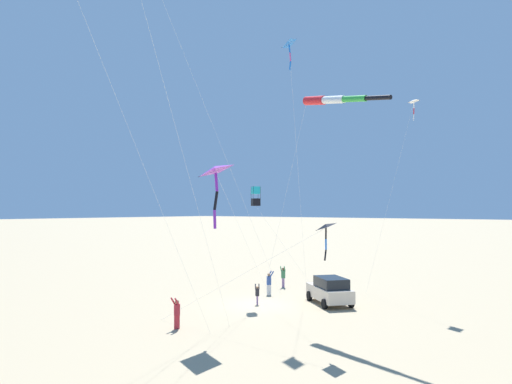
# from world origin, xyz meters

# --- Properties ---
(ground_plane) EXTENTS (600.00, 600.00, 0.00)m
(ground_plane) POSITION_xyz_m (0.00, 0.00, 0.00)
(ground_plane) COLOR tan
(parked_car) EXTENTS (4.12, 4.52, 1.85)m
(parked_car) POSITION_xyz_m (2.98, -3.82, 0.95)
(parked_car) COLOR beige
(parked_car) RESTS_ON ground_plane
(cooler_box) EXTENTS (0.62, 0.42, 0.42)m
(cooler_box) POSITION_xyz_m (5.95, -2.98, 0.21)
(cooler_box) COLOR black
(cooler_box) RESTS_ON ground_plane
(person_adult_flyer) EXTENTS (0.63, 0.55, 1.79)m
(person_adult_flyer) POSITION_xyz_m (3.21, 1.53, 0.98)
(person_adult_flyer) COLOR silver
(person_adult_flyer) RESTS_ON ground_plane
(person_child_green_jacket) EXTENTS (0.49, 0.48, 1.38)m
(person_child_green_jacket) POSITION_xyz_m (-0.19, -0.03, 0.75)
(person_child_green_jacket) COLOR #8E6B9E
(person_child_green_jacket) RESTS_ON ground_plane
(person_child_grey_jacket) EXTENTS (0.62, 0.54, 1.77)m
(person_child_grey_jacket) POSITION_xyz_m (6.74, 2.69, 0.97)
(person_child_grey_jacket) COLOR #8E6B9E
(person_child_grey_jacket) RESTS_ON ground_plane
(person_bystander_far) EXTENTS (0.51, 0.40, 1.71)m
(person_bystander_far) POSITION_xyz_m (-7.96, -0.60, 0.93)
(person_bystander_far) COLOR #B72833
(person_bystander_far) RESTS_ON ground_plane
(kite_delta_green_low_center) EXTENTS (8.24, 4.15, 17.06)m
(kite_delta_green_low_center) POSITION_xyz_m (-1.54, -3.57, 16.66)
(kite_delta_green_low_center) COLOR blue
(kite_delta_green_low_center) RESTS_ON ground_plane
(kite_box_yellow_midlevel) EXTENTS (6.99, 1.17, 8.05)m
(kite_box_yellow_midlevel) POSITION_xyz_m (0.40, 0.58, 7.36)
(kite_box_yellow_midlevel) COLOR #1EB7C6
(kite_box_yellow_midlevel) RESTS_ON ground_plane
(kite_delta_small_distant) EXTENTS (1.52, 4.75, 14.24)m
(kite_delta_small_distant) POSITION_xyz_m (7.35, -8.14, 13.99)
(kite_delta_small_distant) COLOR white
(kite_delta_small_distant) RESTS_ON ground_plane
(kite_windsock_teal_far_right) EXTENTS (3.03, 10.66, 13.63)m
(kite_windsock_teal_far_right) POSITION_xyz_m (-0.93, -6.24, 12.95)
(kite_windsock_teal_far_right) COLOR red
(kite_windsock_teal_far_right) RESTS_ON ground_plane
(kite_delta_striped_overhead) EXTENTS (11.81, 5.55, 8.94)m
(kite_delta_striped_overhead) POSITION_xyz_m (-7.51, -2.97, 8.45)
(kite_delta_striped_overhead) COLOR purple
(kite_delta_striped_overhead) RESTS_ON ground_plane
(kite_delta_checkered_midright) EXTENTS (1.78, 10.97, 5.89)m
(kite_delta_checkered_midright) POSITION_xyz_m (-6.13, -8.72, 5.61)
(kite_delta_checkered_midright) COLOR black
(kite_delta_checkered_midright) RESTS_ON ground_plane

